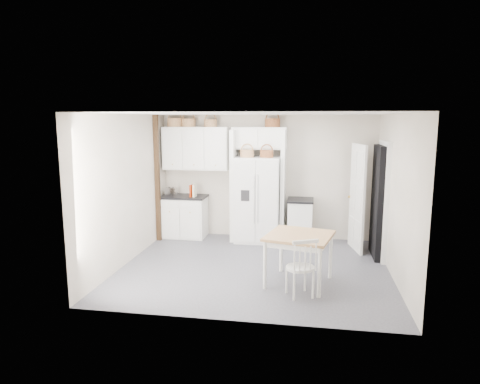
# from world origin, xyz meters

# --- Properties ---
(floor) EXTENTS (4.50, 4.50, 0.00)m
(floor) POSITION_xyz_m (0.00, 0.00, 0.00)
(floor) COLOR #3F3F46
(floor) RESTS_ON ground
(ceiling) EXTENTS (4.50, 4.50, 0.00)m
(ceiling) POSITION_xyz_m (0.00, 0.00, 2.60)
(ceiling) COLOR white
(ceiling) RESTS_ON wall_back
(wall_back) EXTENTS (4.50, 0.00, 4.50)m
(wall_back) POSITION_xyz_m (0.00, 2.00, 1.30)
(wall_back) COLOR #ADA592
(wall_back) RESTS_ON floor
(wall_left) EXTENTS (0.00, 4.00, 4.00)m
(wall_left) POSITION_xyz_m (-2.25, 0.00, 1.30)
(wall_left) COLOR #ADA592
(wall_left) RESTS_ON floor
(wall_right) EXTENTS (0.00, 4.00, 4.00)m
(wall_right) POSITION_xyz_m (2.25, 0.00, 1.30)
(wall_right) COLOR #ADA592
(wall_right) RESTS_ON floor
(refrigerator) EXTENTS (0.91, 0.73, 1.75)m
(refrigerator) POSITION_xyz_m (-0.15, 1.66, 0.88)
(refrigerator) COLOR white
(refrigerator) RESTS_ON floor
(base_cab_left) EXTENTS (0.93, 0.59, 0.86)m
(base_cab_left) POSITION_xyz_m (-1.75, 1.70, 0.43)
(base_cab_left) COLOR white
(base_cab_left) RESTS_ON floor
(base_cab_right) EXTENTS (0.49, 0.59, 0.86)m
(base_cab_right) POSITION_xyz_m (0.72, 1.70, 0.43)
(base_cab_right) COLOR white
(base_cab_right) RESTS_ON floor
(dining_table) EXTENTS (1.13, 1.13, 0.78)m
(dining_table) POSITION_xyz_m (0.76, -0.60, 0.39)
(dining_table) COLOR #A56E44
(dining_table) RESTS_ON floor
(windsor_chair) EXTENTS (0.53, 0.51, 0.84)m
(windsor_chair) POSITION_xyz_m (0.79, -1.08, 0.42)
(windsor_chair) COLOR white
(windsor_chair) RESTS_ON floor
(counter_left) EXTENTS (0.97, 0.62, 0.04)m
(counter_left) POSITION_xyz_m (-1.75, 1.70, 0.88)
(counter_left) COLOR black
(counter_left) RESTS_ON base_cab_left
(counter_right) EXTENTS (0.53, 0.62, 0.04)m
(counter_right) POSITION_xyz_m (0.72, 1.70, 0.88)
(counter_right) COLOR black
(counter_right) RESTS_ON base_cab_right
(toaster) EXTENTS (0.27, 0.19, 0.17)m
(toaster) POSITION_xyz_m (-2.03, 1.71, 0.98)
(toaster) COLOR silver
(toaster) RESTS_ON counter_left
(cookbook_red) EXTENTS (0.07, 0.17, 0.26)m
(cookbook_red) POSITION_xyz_m (-1.54, 1.62, 1.03)
(cookbook_red) COLOR #A32909
(cookbook_red) RESTS_ON counter_left
(cookbook_cream) EXTENTS (0.04, 0.18, 0.27)m
(cookbook_cream) POSITION_xyz_m (-1.49, 1.62, 1.03)
(cookbook_cream) COLOR beige
(cookbook_cream) RESTS_ON counter_left
(basket_upper_a) EXTENTS (0.32, 0.32, 0.18)m
(basket_upper_a) POSITION_xyz_m (-1.95, 1.83, 2.44)
(basket_upper_a) COLOR brown
(basket_upper_a) RESTS_ON upper_cabinet
(basket_upper_b) EXTENTS (0.29, 0.29, 0.17)m
(basket_upper_b) POSITION_xyz_m (-1.65, 1.83, 2.44)
(basket_upper_b) COLOR brown
(basket_upper_b) RESTS_ON upper_cabinet
(basket_upper_c) EXTENTS (0.27, 0.27, 0.16)m
(basket_upper_c) POSITION_xyz_m (-1.18, 1.83, 2.43)
(basket_upper_c) COLOR brown
(basket_upper_c) RESTS_ON upper_cabinet
(basket_bridge_b) EXTENTS (0.31, 0.31, 0.18)m
(basket_bridge_b) POSITION_xyz_m (0.11, 1.83, 2.44)
(basket_bridge_b) COLOR brown
(basket_bridge_b) RESTS_ON bridge_cabinet
(basket_fridge_a) EXTENTS (0.27, 0.27, 0.15)m
(basket_fridge_a) POSITION_xyz_m (-0.37, 1.56, 1.83)
(basket_fridge_a) COLOR brown
(basket_fridge_a) RESTS_ON refrigerator
(basket_fridge_b) EXTENTS (0.27, 0.27, 0.14)m
(basket_fridge_b) POSITION_xyz_m (0.03, 1.56, 1.83)
(basket_fridge_b) COLOR brown
(basket_fridge_b) RESTS_ON refrigerator
(upper_cabinet) EXTENTS (1.40, 0.34, 0.90)m
(upper_cabinet) POSITION_xyz_m (-1.50, 1.83, 1.90)
(upper_cabinet) COLOR white
(upper_cabinet) RESTS_ON wall_back
(bridge_cabinet) EXTENTS (1.12, 0.34, 0.45)m
(bridge_cabinet) POSITION_xyz_m (-0.15, 1.83, 2.12)
(bridge_cabinet) COLOR white
(bridge_cabinet) RESTS_ON wall_back
(fridge_panel_left) EXTENTS (0.08, 0.60, 2.30)m
(fridge_panel_left) POSITION_xyz_m (-0.66, 1.70, 1.15)
(fridge_panel_left) COLOR white
(fridge_panel_left) RESTS_ON floor
(fridge_panel_right) EXTENTS (0.08, 0.60, 2.30)m
(fridge_panel_right) POSITION_xyz_m (0.36, 1.70, 1.15)
(fridge_panel_right) COLOR white
(fridge_panel_right) RESTS_ON floor
(trim_post) EXTENTS (0.09, 0.09, 2.60)m
(trim_post) POSITION_xyz_m (-2.20, 1.35, 1.30)
(trim_post) COLOR black
(trim_post) RESTS_ON floor
(doorway_void) EXTENTS (0.18, 0.85, 2.05)m
(doorway_void) POSITION_xyz_m (2.16, 1.00, 1.02)
(doorway_void) COLOR black
(doorway_void) RESTS_ON floor
(door_slab) EXTENTS (0.21, 0.79, 2.05)m
(door_slab) POSITION_xyz_m (1.80, 1.33, 1.02)
(door_slab) COLOR white
(door_slab) RESTS_ON floor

